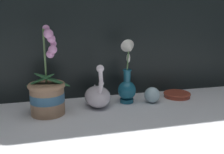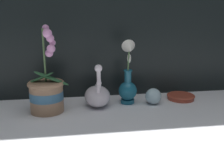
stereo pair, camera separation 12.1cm
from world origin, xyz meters
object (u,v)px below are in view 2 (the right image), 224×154
Objects in this scene: glass_sphere at (153,96)px; swan_figurine at (97,95)px; orchid_potted_plant at (47,92)px; amber_dish at (181,96)px; blue_vase at (128,82)px.

swan_figurine is at bearing 176.44° from glass_sphere.
orchid_potted_plant is 2.72× the size of amber_dish.
amber_dish is at bearing 6.40° from orchid_potted_plant.
swan_figurine is 1.51× the size of amber_dish.
glass_sphere is (0.12, -0.03, -0.07)m from blue_vase.
orchid_potted_plant is 0.66m from amber_dish.
orchid_potted_plant is at bearing -173.60° from amber_dish.
swan_figurine reaches higher than amber_dish.
glass_sphere is (0.27, -0.02, -0.02)m from swan_figurine.
blue_vase is 2.21× the size of amber_dish.
blue_vase reaches higher than swan_figurine.
amber_dish is at bearing 4.06° from swan_figurine.
orchid_potted_plant is 0.23m from swan_figurine.
swan_figurine is 0.43m from amber_dish.
blue_vase is at bearing -175.99° from amber_dish.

